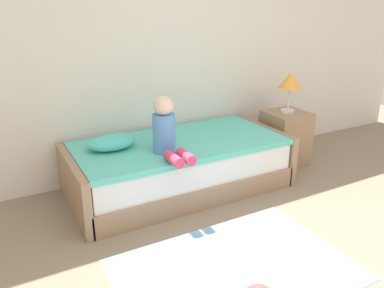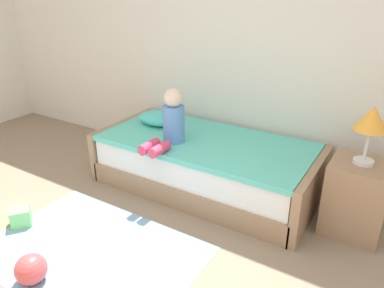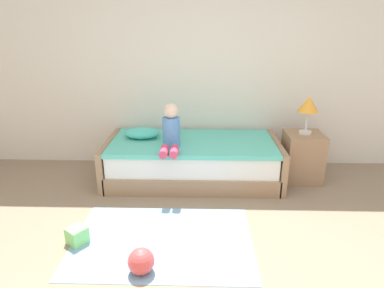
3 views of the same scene
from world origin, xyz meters
name	(u,v)px [view 3 (image 3 of 3)]	position (x,y,z in m)	size (l,w,h in m)	color
wall_rear	(203,56)	(0.00, 2.60, 1.45)	(7.20, 0.10, 2.90)	silver
bed	(193,160)	(-0.12, 2.00, 0.25)	(2.11, 1.00, 0.50)	#997556
nightstand	(302,157)	(1.23, 2.02, 0.30)	(0.44, 0.44, 0.60)	#997556
table_lamp	(308,106)	(1.23, 2.02, 0.94)	(0.24, 0.24, 0.45)	silver
child_figure	(171,130)	(-0.36, 1.77, 0.70)	(0.20, 0.51, 0.50)	#598CD1
pillow	(142,133)	(-0.75, 2.10, 0.56)	(0.44, 0.30, 0.13)	#4CCCBC
toy_ball	(141,261)	(-0.47, 0.29, 0.10)	(0.21, 0.21, 0.21)	#E54C4C
area_rug	(163,240)	(-0.35, 0.70, 0.00)	(1.60, 1.10, 0.01)	#7AA8CC
toy_block	(77,235)	(-1.10, 0.65, 0.08)	(0.15, 0.15, 0.15)	#7FD872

